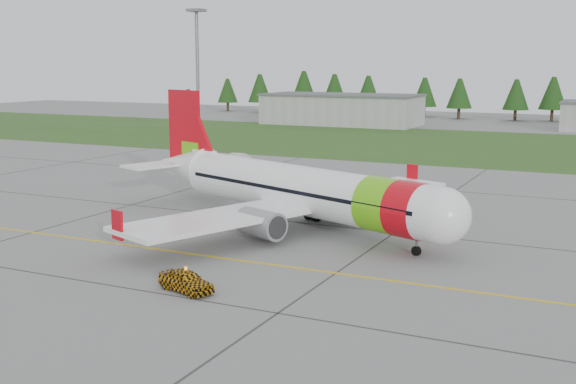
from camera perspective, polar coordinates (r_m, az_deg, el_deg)
The scene contains 9 objects.
ground at distance 43.03m, azimuth -12.91°, elevation -7.38°, with size 320.00×320.00×0.00m, color gray.
aircraft at distance 56.35m, azimuth 0.75°, elevation 0.15°, with size 32.68×31.05×10.34m.
follow_me_car at distance 41.18m, azimuth -8.10°, elevation -5.33°, with size 1.49×1.26×3.70m, color #E79F0C.
service_van at distance 90.83m, azimuth -4.20°, elevation 3.56°, with size 1.65×1.56×4.74m, color silver.
grass_strip at distance 117.47m, azimuth 12.87°, elevation 3.67°, with size 320.00×50.00×0.03m, color #30561E.
taxi_guideline at distance 49.25m, azimuth -7.09°, elevation -4.94°, with size 120.00×0.25×0.02m, color gold.
hangar_west at distance 152.81m, azimuth 4.25°, elevation 6.47°, with size 32.00×14.00×6.00m, color #A8A8A3.
floodlight_mast at distance 106.96m, azimuth -7.14°, elevation 8.60°, with size 0.50×0.50×20.00m, color slate.
treeline at distance 172.00m, azimuth 17.19°, elevation 7.12°, with size 160.00×8.00×10.00m, color #1C3F14, non-canonical shape.
Camera 1 is at (25.96, -31.85, 12.78)m, focal length 45.00 mm.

